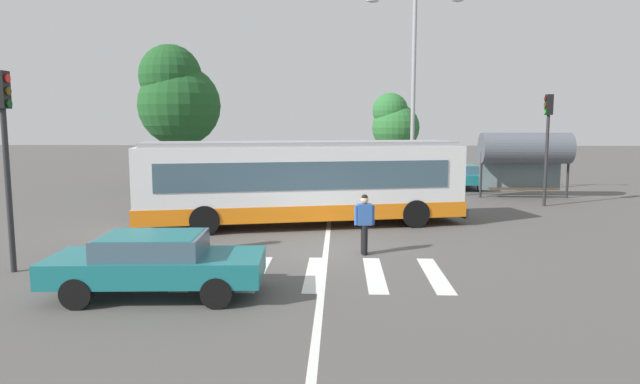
# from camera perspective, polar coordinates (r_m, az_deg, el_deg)

# --- Properties ---
(ground_plane) EXTENTS (160.00, 160.00, 0.00)m
(ground_plane) POSITION_cam_1_polar(r_m,az_deg,el_deg) (16.36, 1.18, -5.97)
(ground_plane) COLOR #514F4C
(city_transit_bus) EXTENTS (12.03, 5.13, 3.06)m
(city_transit_bus) POSITION_cam_1_polar(r_m,az_deg,el_deg) (20.01, -1.86, 1.03)
(city_transit_bus) COLOR black
(city_transit_bus) RESTS_ON ground_plane
(pedestrian_crossing_street) EXTENTS (0.58, 0.34, 1.72)m
(pedestrian_crossing_street) POSITION_cam_1_polar(r_m,az_deg,el_deg) (15.66, 4.61, -2.97)
(pedestrian_crossing_street) COLOR black
(pedestrian_crossing_street) RESTS_ON ground_plane
(foreground_sedan) EXTENTS (4.60, 2.07, 1.35)m
(foreground_sedan) POSITION_cam_1_polar(r_m,az_deg,el_deg) (12.40, -16.57, -6.86)
(foreground_sedan) COLOR black
(foreground_sedan) RESTS_ON ground_plane
(parked_car_silver) EXTENTS (1.98, 4.56, 1.35)m
(parked_car_silver) POSITION_cam_1_polar(r_m,az_deg,el_deg) (32.46, -4.74, 1.86)
(parked_car_silver) COLOR black
(parked_car_silver) RESTS_ON ground_plane
(parked_car_black) EXTENTS (2.03, 4.58, 1.35)m
(parked_car_black) POSITION_cam_1_polar(r_m,az_deg,el_deg) (32.35, -0.06, 1.86)
(parked_car_black) COLOR black
(parked_car_black) RESTS_ON ground_plane
(parked_car_red) EXTENTS (1.99, 4.56, 1.35)m
(parked_car_red) POSITION_cam_1_polar(r_m,az_deg,el_deg) (32.72, 4.59, 1.90)
(parked_car_red) COLOR black
(parked_car_red) RESTS_ON ground_plane
(parked_car_white) EXTENTS (2.05, 4.59, 1.35)m
(parked_car_white) POSITION_cam_1_polar(r_m,az_deg,el_deg) (33.05, 9.75, 1.87)
(parked_car_white) COLOR black
(parked_car_white) RESTS_ON ground_plane
(parked_car_teal) EXTENTS (2.02, 4.57, 1.35)m
(parked_car_teal) POSITION_cam_1_polar(r_m,az_deg,el_deg) (32.94, 14.31, 1.74)
(parked_car_teal) COLOR black
(parked_car_teal) RESTS_ON ground_plane
(traffic_light_near_corner) EXTENTS (0.33, 0.32, 4.95)m
(traffic_light_near_corner) POSITION_cam_1_polar(r_m,az_deg,el_deg) (15.53, -29.74, 4.73)
(traffic_light_near_corner) COLOR #28282B
(traffic_light_near_corner) RESTS_ON ground_plane
(traffic_light_far_corner) EXTENTS (0.33, 0.32, 4.98)m
(traffic_light_far_corner) POSITION_cam_1_polar(r_m,az_deg,el_deg) (26.68, 22.42, 5.74)
(traffic_light_far_corner) COLOR #28282B
(traffic_light_far_corner) RESTS_ON ground_plane
(bus_stop_shelter) EXTENTS (4.41, 1.54, 3.25)m
(bus_stop_shelter) POSITION_cam_1_polar(r_m,az_deg,el_deg) (29.41, 20.42, 4.13)
(bus_stop_shelter) COLOR #28282B
(bus_stop_shelter) RESTS_ON ground_plane
(twin_arm_street_lamp) EXTENTS (4.57, 0.32, 9.73)m
(twin_arm_street_lamp) POSITION_cam_1_polar(r_m,az_deg,el_deg) (27.21, 9.64, 11.67)
(twin_arm_street_lamp) COLOR #939399
(twin_arm_street_lamp) RESTS_ON ground_plane
(background_tree_left) EXTENTS (4.71, 4.71, 8.17)m
(background_tree_left) POSITION_cam_1_polar(r_m,az_deg,el_deg) (33.21, -14.57, 9.49)
(background_tree_left) COLOR brown
(background_tree_left) RESTS_ON ground_plane
(background_tree_right) EXTENTS (3.21, 3.21, 5.77)m
(background_tree_right) POSITION_cam_1_polar(r_m,az_deg,el_deg) (38.06, 7.66, 7.09)
(background_tree_right) COLOR brown
(background_tree_right) RESTS_ON ground_plane
(crosswalk_painted_stripes) EXTENTS (6.35, 3.28, 0.01)m
(crosswalk_painted_stripes) POSITION_cam_1_polar(r_m,az_deg,el_deg) (13.80, -0.53, -8.41)
(crosswalk_painted_stripes) COLOR silver
(crosswalk_painted_stripes) RESTS_ON ground_plane
(lane_center_line) EXTENTS (0.16, 24.00, 0.01)m
(lane_center_line) POSITION_cam_1_polar(r_m,az_deg,el_deg) (18.32, 0.79, -4.55)
(lane_center_line) COLOR silver
(lane_center_line) RESTS_ON ground_plane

